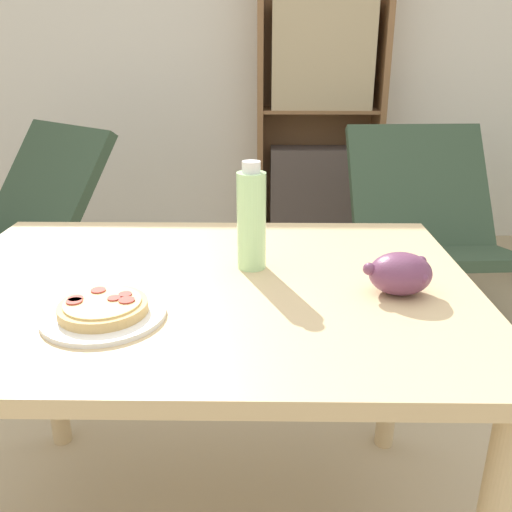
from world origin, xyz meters
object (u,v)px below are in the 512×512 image
object	(u,v)px
grape_bunch	(400,274)
lounge_chair_far	(424,260)
drink_bottle	(251,219)
bookshelf	(319,123)
lounge_chair_near	(25,256)
pizza_on_plate	(103,311)

from	to	relation	value
grape_bunch	lounge_chair_far	xyz separation A→B (m)	(0.48, 1.36, -0.51)
drink_bottle	bookshelf	distance (m)	2.31
lounge_chair_near	grape_bunch	bearing A→B (deg)	-5.44
pizza_on_plate	grape_bunch	distance (m)	0.60
grape_bunch	drink_bottle	bearing A→B (deg)	155.75
pizza_on_plate	grape_bunch	size ratio (longest dim) A/B	1.63
pizza_on_plate	lounge_chair_far	bearing A→B (deg)	54.20
drink_bottle	lounge_chair_near	distance (m)	1.79
grape_bunch	drink_bottle	xyz separation A→B (m)	(-0.31, 0.14, 0.07)
drink_bottle	pizza_on_plate	bearing A→B (deg)	-137.07
lounge_chair_far	bookshelf	distance (m)	1.24
pizza_on_plate	bookshelf	world-z (taller)	bookshelf
lounge_chair_near	bookshelf	bearing A→B (deg)	72.80
grape_bunch	lounge_chair_far	world-z (taller)	lounge_chair_far
pizza_on_plate	lounge_chair_near	bearing A→B (deg)	119.39
drink_bottle	lounge_chair_far	bearing A→B (deg)	57.11
drink_bottle	bookshelf	xyz separation A→B (m)	(0.37, 2.28, -0.07)
pizza_on_plate	drink_bottle	xyz separation A→B (m)	(0.28, 0.26, 0.10)
pizza_on_plate	grape_bunch	bearing A→B (deg)	11.25
grape_bunch	lounge_chair_near	size ratio (longest dim) A/B	0.14
lounge_chair_near	bookshelf	size ratio (longest dim) A/B	0.58
pizza_on_plate	lounge_chair_far	xyz separation A→B (m)	(1.07, 1.48, -0.48)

